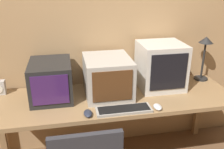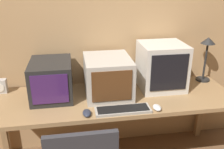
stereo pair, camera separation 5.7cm
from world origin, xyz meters
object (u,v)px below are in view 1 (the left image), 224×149
object	(u,v)px
monitor_left	(51,80)
mouse_far_corner	(88,113)
mouse_near_keyboard	(158,107)
desk_lamp	(205,49)
keyboard_main	(124,110)
monitor_right	(161,66)
monitor_center	(108,76)

from	to	relation	value
monitor_left	mouse_far_corner	world-z (taller)	monitor_left
mouse_near_keyboard	desk_lamp	size ratio (longest dim) A/B	0.22
monitor_left	mouse_far_corner	distance (m)	0.49
keyboard_main	desk_lamp	size ratio (longest dim) A/B	0.99
desk_lamp	monitor_left	bearing A→B (deg)	-175.41
keyboard_main	monitor_right	bearing A→B (deg)	41.10
monitor_right	keyboard_main	distance (m)	0.63
monitor_right	mouse_near_keyboard	xyz separation A→B (m)	(-0.17, -0.41, -0.20)
mouse_near_keyboard	monitor_left	bearing A→B (deg)	155.55
desk_lamp	mouse_near_keyboard	bearing A→B (deg)	-142.86
monitor_left	monitor_center	world-z (taller)	monitor_center
monitor_center	mouse_far_corner	size ratio (longest dim) A/B	4.13
monitor_right	monitor_center	bearing A→B (deg)	-173.70
monitor_right	mouse_near_keyboard	world-z (taller)	monitor_right
monitor_center	mouse_far_corner	distance (m)	0.43
monitor_center	keyboard_main	distance (m)	0.38
mouse_near_keyboard	mouse_far_corner	bearing A→B (deg)	179.12
monitor_left	mouse_near_keyboard	bearing A→B (deg)	-24.45
desk_lamp	monitor_right	bearing A→B (deg)	-169.13
mouse_near_keyboard	desk_lamp	distance (m)	0.89
mouse_far_corner	desk_lamp	distance (m)	1.36
desk_lamp	monitor_center	bearing A→B (deg)	-171.46
monitor_left	keyboard_main	distance (m)	0.69
monitor_left	mouse_far_corner	bearing A→B (deg)	-53.49
mouse_near_keyboard	mouse_far_corner	size ratio (longest dim) A/B	0.89
monitor_right	monitor_left	bearing A→B (deg)	-178.53
mouse_far_corner	desk_lamp	world-z (taller)	desk_lamp
monitor_left	monitor_center	xyz separation A→B (m)	(0.49, -0.03, 0.01)
monitor_right	mouse_far_corner	world-z (taller)	monitor_right
keyboard_main	mouse_near_keyboard	size ratio (longest dim) A/B	4.42
keyboard_main	mouse_near_keyboard	bearing A→B (deg)	-3.87
monitor_left	keyboard_main	size ratio (longest dim) A/B	1.01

